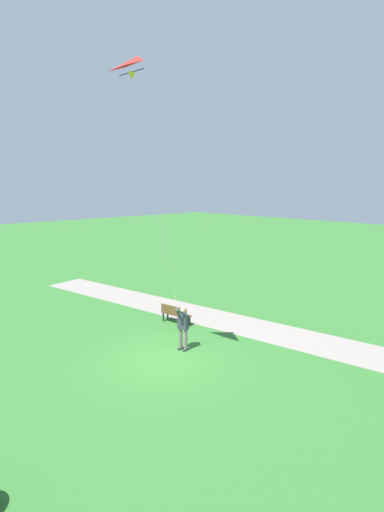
% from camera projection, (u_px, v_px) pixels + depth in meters
% --- Properties ---
extents(ground_plane, '(120.00, 120.00, 0.00)m').
position_uv_depth(ground_plane, '(164.00, 360.00, 14.21)').
color(ground_plane, '#33702D').
extents(walkway_path, '(7.84, 31.94, 0.02)m').
position_uv_depth(walkway_path, '(291.00, 337.00, 16.40)').
color(walkway_path, gray).
rests_on(walkway_path, ground).
extents(person_kite_flyer, '(0.63, 0.51, 1.83)m').
position_uv_depth(person_kite_flyer, '(183.00, 325.00, 14.92)').
color(person_kite_flyer, '#232328').
rests_on(person_kite_flyer, ground).
extents(flying_kite, '(2.32, 1.19, 8.31)m').
position_uv_depth(flying_kite, '(137.00, 73.00, 11.37)').
color(flying_kite, red).
extents(park_bench_near_walkway, '(0.69, 1.55, 0.88)m').
position_uv_depth(park_bench_near_walkway, '(175.00, 313.00, 17.93)').
color(park_bench_near_walkway, brown).
rests_on(park_bench_near_walkway, ground).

